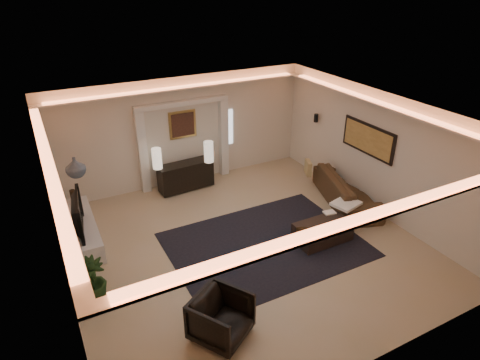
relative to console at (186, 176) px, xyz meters
name	(u,v)px	position (x,y,z in m)	size (l,w,h in m)	color
floor	(245,245)	(0.17, -2.99, -0.40)	(7.00, 7.00, 0.00)	tan
ceiling	(246,115)	(0.17, -2.99, 2.50)	(7.00, 7.00, 0.00)	white
wall_back	(183,131)	(0.17, 0.51, 1.05)	(7.00, 7.00, 0.00)	beige
wall_front	(370,293)	(0.17, -6.49, 1.05)	(7.00, 7.00, 0.00)	beige
wall_left	(57,231)	(-3.33, -2.99, 1.05)	(7.00, 7.00, 0.00)	beige
wall_right	(377,153)	(3.67, -2.99, 1.05)	(7.00, 7.00, 0.00)	beige
cove_soffit	(245,130)	(0.17, -2.99, 2.22)	(7.00, 7.00, 0.04)	silver
daylight_slit	(229,127)	(1.52, 0.49, 0.95)	(0.25, 0.03, 1.00)	white
area_rug	(266,245)	(0.57, -3.19, -0.39)	(4.00, 3.00, 0.01)	black
pilaster_left	(143,153)	(-0.98, 0.41, 0.70)	(0.22, 0.20, 2.20)	silver
pilaster_right	(224,138)	(1.32, 0.41, 0.70)	(0.22, 0.20, 2.20)	silver
alcove_header	(182,103)	(0.17, 0.41, 1.85)	(2.52, 0.20, 0.12)	silver
painting_frame	(183,124)	(0.17, 0.48, 1.25)	(0.74, 0.04, 0.74)	tan
painting_canvas	(183,125)	(0.17, 0.45, 1.25)	(0.62, 0.02, 0.62)	#4C2D1E
art_panel_frame	(368,139)	(3.64, -2.69, 1.30)	(0.04, 1.64, 0.74)	black
art_panel_gold	(367,139)	(3.62, -2.69, 1.30)	(0.02, 1.50, 0.62)	tan
wall_sconce	(316,118)	(3.55, -0.79, 1.28)	(0.12, 0.12, 0.22)	black
wall_niche	(50,185)	(-3.27, -1.59, 1.25)	(0.10, 0.55, 0.04)	silver
console	(186,176)	(0.00, 0.00, 0.00)	(1.45, 0.45, 0.73)	black
lamp_left	(157,157)	(-0.73, 0.02, 0.69)	(0.24, 0.24, 0.54)	#F5E1C1
lamp_right	(209,150)	(0.60, -0.20, 0.69)	(0.25, 0.25, 0.56)	beige
media_ledge	(82,229)	(-2.85, -1.11, -0.18)	(0.58, 2.31, 0.43)	silver
tv	(73,214)	(-2.98, -1.43, 0.43)	(0.17, 1.30, 0.75)	black
figurine	(73,195)	(-2.84, -0.22, 0.24)	(0.12, 0.12, 0.33)	black
ginger_jar	(75,167)	(-2.76, -1.51, 1.47)	(0.39, 0.39, 0.40)	#4D5966
plant	(92,281)	(-2.98, -3.21, 0.03)	(0.48, 0.48, 0.86)	black
sofa	(347,190)	(3.32, -2.54, -0.04)	(0.95, 2.44, 0.71)	black
throw_blanket	(346,203)	(2.60, -3.33, 0.15)	(0.60, 0.49, 0.07)	white
throw_pillow	(308,168)	(2.97, -1.37, 0.15)	(0.11, 0.38, 0.38)	tan
coffee_table	(322,232)	(1.75, -3.61, -0.20)	(1.20, 0.65, 0.45)	black
bowl	(303,232)	(1.15, -3.71, 0.05)	(0.29, 0.29, 0.07)	black
magazine	(329,213)	(2.14, -3.33, 0.02)	(0.26, 0.19, 0.03)	white
armchair	(221,318)	(-1.33, -5.00, -0.01)	(0.82, 0.85, 0.77)	black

